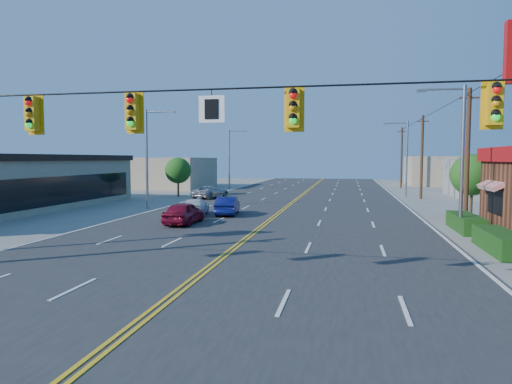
% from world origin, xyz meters
% --- Properties ---
extents(ground, '(160.00, 160.00, 0.00)m').
position_xyz_m(ground, '(0.00, 0.00, 0.00)').
color(ground, gray).
rests_on(ground, ground).
extents(road, '(20.00, 120.00, 0.06)m').
position_xyz_m(road, '(0.00, 20.00, 0.03)').
color(road, '#2D2D30').
rests_on(road, ground).
extents(signal_span, '(24.32, 0.34, 9.00)m').
position_xyz_m(signal_span, '(-0.12, 0.00, 4.89)').
color(signal_span, '#47301E').
rests_on(signal_span, ground).
extents(streetlight_se, '(2.55, 0.25, 8.00)m').
position_xyz_m(streetlight_se, '(10.79, 14.00, 4.51)').
color(streetlight_se, gray).
rests_on(streetlight_se, ground).
extents(streetlight_ne, '(2.55, 0.25, 8.00)m').
position_xyz_m(streetlight_ne, '(10.79, 38.00, 4.51)').
color(streetlight_ne, gray).
rests_on(streetlight_ne, ground).
extents(streetlight_sw, '(2.55, 0.25, 8.00)m').
position_xyz_m(streetlight_sw, '(-10.79, 22.00, 4.51)').
color(streetlight_sw, gray).
rests_on(streetlight_sw, ground).
extents(streetlight_nw, '(2.55, 0.25, 8.00)m').
position_xyz_m(streetlight_nw, '(-10.79, 48.00, 4.51)').
color(streetlight_nw, gray).
rests_on(streetlight_nw, ground).
extents(utility_pole_near, '(0.28, 0.28, 8.40)m').
position_xyz_m(utility_pole_near, '(12.20, 18.00, 4.20)').
color(utility_pole_near, '#47301E').
rests_on(utility_pole_near, ground).
extents(utility_pole_mid, '(0.28, 0.28, 8.40)m').
position_xyz_m(utility_pole_mid, '(12.20, 36.00, 4.20)').
color(utility_pole_mid, '#47301E').
rests_on(utility_pole_mid, ground).
extents(utility_pole_far, '(0.28, 0.28, 8.40)m').
position_xyz_m(utility_pole_far, '(12.20, 54.00, 4.20)').
color(utility_pole_far, '#47301E').
rests_on(utility_pole_far, ground).
extents(tree_kfc_rear, '(2.94, 2.94, 4.41)m').
position_xyz_m(tree_kfc_rear, '(13.50, 22.00, 2.93)').
color(tree_kfc_rear, '#47301E').
rests_on(tree_kfc_rear, ground).
extents(tree_west, '(2.80, 2.80, 4.20)m').
position_xyz_m(tree_west, '(-13.00, 34.00, 2.79)').
color(tree_west, '#47301E').
rests_on(tree_west, ground).
extents(bld_west_far, '(11.00, 12.00, 4.20)m').
position_xyz_m(bld_west_far, '(-20.00, 48.00, 2.10)').
color(bld_west_far, tan).
rests_on(bld_west_far, ground).
extents(bld_east_far, '(10.00, 10.00, 4.40)m').
position_xyz_m(bld_east_far, '(19.00, 62.00, 2.20)').
color(bld_east_far, tan).
rests_on(bld_east_far, ground).
extents(car_magenta, '(1.66, 4.05, 1.38)m').
position_xyz_m(car_magenta, '(-4.92, 14.03, 0.69)').
color(car_magenta, maroon).
rests_on(car_magenta, ground).
extents(car_blue, '(1.90, 4.09, 1.30)m').
position_xyz_m(car_blue, '(-3.46, 18.97, 0.65)').
color(car_blue, navy).
rests_on(car_blue, ground).
extents(car_white, '(2.39, 4.29, 1.18)m').
position_xyz_m(car_white, '(-5.67, 18.33, 0.59)').
color(car_white, silver).
rests_on(car_white, ground).
extents(car_silver, '(3.26, 4.97, 1.27)m').
position_xyz_m(car_silver, '(-8.74, 31.94, 0.64)').
color(car_silver, '#ADADB2').
rests_on(car_silver, ground).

